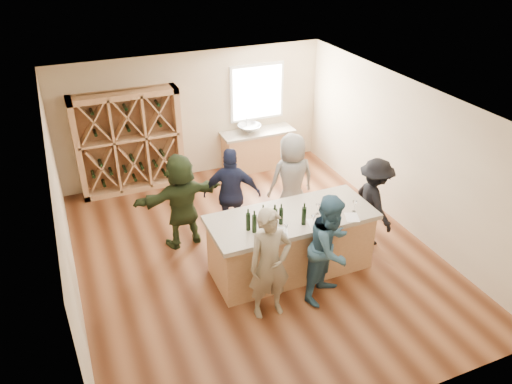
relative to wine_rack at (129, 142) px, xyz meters
name	(u,v)px	position (x,y,z in m)	size (l,w,h in m)	color
floor	(255,256)	(1.50, -3.27, -1.15)	(6.00, 7.00, 0.10)	brown
ceiling	(255,101)	(1.50, -3.27, 1.75)	(6.00, 7.00, 0.10)	white
wall_back	(193,115)	(1.50, 0.28, 0.30)	(6.00, 0.10, 2.80)	beige
wall_front	(383,331)	(1.50, -6.82, 0.30)	(6.00, 0.10, 2.80)	beige
wall_left	(60,225)	(-1.55, -3.27, 0.30)	(0.10, 7.00, 2.80)	beige
wall_right	(407,155)	(4.55, -3.27, 0.30)	(0.10, 7.00, 2.80)	beige
window_frame	(257,92)	(3.00, 0.20, 0.65)	(1.30, 0.06, 1.30)	white
window_pane	(258,93)	(3.00, 0.17, 0.65)	(1.18, 0.01, 1.18)	white
wine_rack	(129,142)	(0.00, 0.00, 0.00)	(2.20, 0.45, 2.20)	tan
back_counter_base	(258,150)	(2.90, -0.07, -0.67)	(1.60, 0.58, 0.86)	tan
back_counter_top	(258,132)	(2.90, -0.07, -0.21)	(1.70, 0.62, 0.06)	#AB9F8C
sink	(249,129)	(2.70, -0.07, -0.09)	(0.54, 0.54, 0.19)	silver
faucet	(247,124)	(2.70, 0.11, -0.03)	(0.02, 0.02, 0.30)	silver
tasting_counter_base	(291,245)	(1.88, -3.89, -0.60)	(2.60, 1.00, 1.00)	tan
tasting_counter_top	(292,217)	(1.88, -3.89, -0.06)	(2.72, 1.12, 0.08)	#AB9F8C
wine_bottle_a	(248,222)	(1.08, -4.00, 0.12)	(0.07, 0.07, 0.29)	black
wine_bottle_b	(254,224)	(1.14, -4.09, 0.13)	(0.07, 0.07, 0.30)	black
wine_bottle_c	(263,217)	(1.35, -3.94, 0.11)	(0.07, 0.07, 0.27)	black
wine_bottle_d	(275,219)	(1.47, -4.10, 0.15)	(0.08, 0.08, 0.33)	black
wine_bottle_e	(281,216)	(1.61, -4.04, 0.12)	(0.07, 0.07, 0.28)	black
wine_glass_a	(286,230)	(1.55, -4.35, 0.06)	(0.06, 0.06, 0.16)	white
wine_glass_b	(313,221)	(2.04, -4.29, 0.08)	(0.07, 0.07, 0.19)	white
wine_glass_d	(318,209)	(2.28, -4.00, 0.07)	(0.07, 0.07, 0.17)	white
wine_glass_e	(354,206)	(2.87, -4.17, 0.08)	(0.08, 0.08, 0.20)	white
tasting_menu_a	(281,231)	(1.53, -4.24, -0.02)	(0.19, 0.26, 0.00)	white
tasting_menu_b	(316,224)	(2.12, -4.25, -0.02)	(0.24, 0.32, 0.00)	white
tasting_menu_c	(352,217)	(2.74, -4.31, -0.02)	(0.21, 0.28, 0.00)	white
person_near_left	(270,264)	(1.13, -4.70, -0.20)	(0.66, 0.48, 1.80)	gray
person_near_right	(330,248)	(2.14, -4.68, -0.21)	(0.87, 0.48, 1.79)	#335972
person_server	(374,202)	(3.61, -3.70, -0.27)	(1.07, 0.50, 1.66)	black
person_far_mid	(232,194)	(1.35, -2.54, -0.21)	(1.04, 0.53, 1.77)	#191E38
person_far_right	(292,180)	(2.55, -2.54, -0.18)	(0.90, 0.59, 1.84)	slate
person_far_left	(182,201)	(0.45, -2.42, -0.22)	(1.64, 0.59, 1.77)	#263319
wine_bottle_f	(304,216)	(1.93, -4.19, 0.13)	(0.07, 0.07, 0.30)	black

